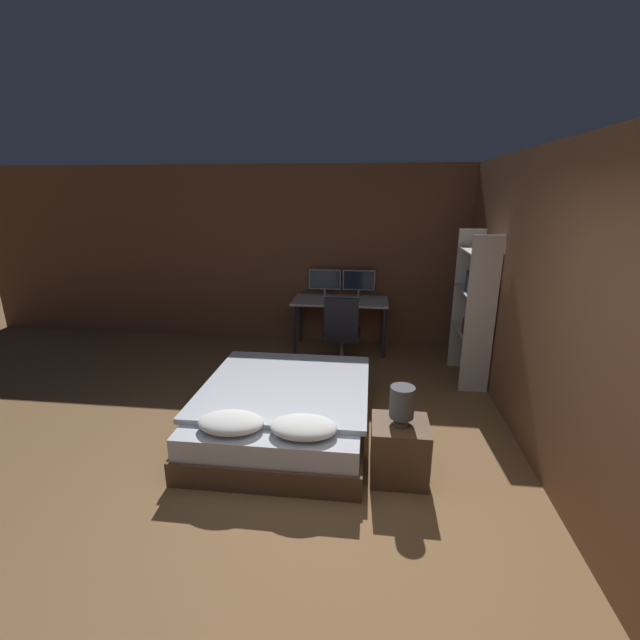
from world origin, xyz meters
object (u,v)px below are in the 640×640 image
(nightstand, at_px, (399,450))
(monitor_left, at_px, (325,281))
(bookshelf, at_px, (475,302))
(desk, at_px, (340,306))
(monitor_right, at_px, (359,281))
(computer_mouse, at_px, (359,303))
(keyboard, at_px, (339,303))
(office_chair, at_px, (342,339))
(bed, at_px, (284,410))
(bedside_lamp, at_px, (402,402))

(nightstand, xyz_separation_m, monitor_left, (-0.97, 3.24, 0.75))
(bookshelf, bearing_deg, desk, 150.24)
(monitor_left, height_order, monitor_right, same)
(nightstand, relative_size, desk, 0.35)
(desk, height_order, bookshelf, bookshelf)
(computer_mouse, bearing_deg, keyboard, 180.00)
(nightstand, xyz_separation_m, office_chair, (-0.64, 2.23, 0.17))
(desk, distance_m, office_chair, 0.81)
(nightstand, bearing_deg, bed, 152.46)
(computer_mouse, xyz_separation_m, office_chair, (-0.20, -0.53, -0.37))
(computer_mouse, bearing_deg, bedside_lamp, -81.01)
(keyboard, height_order, bookshelf, bookshelf)
(monitor_right, bearing_deg, office_chair, -100.28)
(computer_mouse, relative_size, office_chair, 0.07)
(monitor_right, distance_m, office_chair, 1.17)
(keyboard, bearing_deg, monitor_right, 61.30)
(desk, bearing_deg, office_chair, -84.20)
(desk, xyz_separation_m, computer_mouse, (0.28, -0.24, 0.11))
(desk, bearing_deg, bed, -98.60)
(monitor_right, relative_size, keyboard, 1.29)
(bed, height_order, monitor_left, monitor_left)
(bedside_lamp, relative_size, monitor_left, 0.67)
(bed, bearing_deg, office_chair, 75.05)
(bedside_lamp, xyz_separation_m, bookshelf, (0.98, 2.03, 0.34))
(bed, bearing_deg, bookshelf, 35.41)
(nightstand, xyz_separation_m, bookshelf, (0.98, 2.03, 0.78))
(keyboard, distance_m, bookshelf, 1.86)
(desk, xyz_separation_m, monitor_left, (-0.26, 0.24, 0.33))
(computer_mouse, bearing_deg, nightstand, -81.01)
(monitor_right, bearing_deg, bed, -103.22)
(monitor_left, bearing_deg, bed, -92.33)
(monitor_left, height_order, bookshelf, bookshelf)
(monitor_left, xyz_separation_m, monitor_right, (0.52, 0.00, 0.00))
(nightstand, relative_size, monitor_right, 1.02)
(office_chair, bearing_deg, nightstand, -74.06)
(computer_mouse, bearing_deg, bookshelf, -27.38)
(bedside_lamp, distance_m, computer_mouse, 2.80)
(keyboard, height_order, computer_mouse, computer_mouse)
(monitor_right, height_order, office_chair, monitor_right)
(keyboard, relative_size, computer_mouse, 5.38)
(bedside_lamp, relative_size, computer_mouse, 4.64)
(bookshelf, bearing_deg, office_chair, 172.80)
(bedside_lamp, bearing_deg, desk, 103.42)
(monitor_left, bearing_deg, computer_mouse, -41.38)
(bedside_lamp, height_order, keyboard, bedside_lamp)
(desk, relative_size, office_chair, 1.38)
(nightstand, height_order, monitor_right, monitor_right)
(desk, relative_size, monitor_left, 2.89)
(monitor_right, bearing_deg, monitor_left, 180.00)
(nightstand, bearing_deg, keyboard, 104.52)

